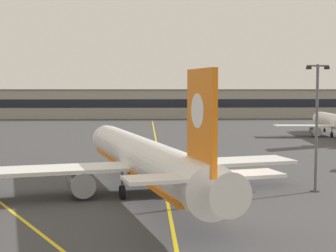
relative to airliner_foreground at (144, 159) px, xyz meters
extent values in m
plane|color=#3D3D3F|center=(2.34, -7.88, -3.37)|extent=(400.00, 400.00, 0.00)
cube|color=yellow|center=(2.34, 22.12, -3.37)|extent=(2.16, 179.99, 0.01)
cube|color=yellow|center=(-11.66, -5.88, -3.37)|extent=(28.58, 53.04, 0.01)
cylinder|color=white|center=(-0.04, 0.14, 0.13)|extent=(12.46, 35.84, 3.80)
cone|color=white|center=(-4.74, 18.86, 0.13)|extent=(4.13, 3.40, 3.61)
cone|color=white|center=(4.69, -18.67, 0.53)|extent=(3.45, 3.41, 2.85)
cube|color=orange|center=(-0.04, 0.14, -0.91)|extent=(11.69, 33.03, 0.44)
cube|color=black|center=(-4.28, 17.02, 0.80)|extent=(3.03, 1.76, 0.60)
cube|color=white|center=(-0.18, 0.72, -0.72)|extent=(32.20, 12.46, 0.36)
cylinder|color=gray|center=(-5.95, -1.76, -1.94)|extent=(3.11, 4.05, 2.30)
cylinder|color=black|center=(-6.40, 0.04, -1.94)|extent=(1.94, 0.65, 1.95)
cylinder|color=gray|center=(6.07, 1.27, -1.94)|extent=(3.11, 4.05, 2.30)
cylinder|color=black|center=(5.62, 3.06, -1.94)|extent=(1.94, 0.65, 1.95)
cube|color=orange|center=(3.82, -15.18, 4.68)|extent=(1.56, 4.75, 7.20)
cylinder|color=white|center=(3.74, -14.89, 5.40)|extent=(1.01, 2.43, 2.40)
cube|color=white|center=(3.96, -15.76, 0.99)|extent=(11.35, 5.40, 0.24)
cylinder|color=#4C4C51|center=(-3.57, 14.20, -1.89)|extent=(0.24, 0.24, 1.60)
cylinder|color=black|center=(-3.57, 14.20, -2.92)|extent=(0.61, 0.97, 0.90)
cylinder|color=#4C4C51|center=(-2.07, -2.43, -1.59)|extent=(0.24, 0.24, 1.60)
cylinder|color=black|center=(-2.07, -2.43, -2.72)|extent=(0.70, 1.36, 1.30)
cylinder|color=#4C4C51|center=(2.97, -1.16, -1.59)|extent=(0.24, 0.24, 1.60)
cylinder|color=black|center=(2.97, -1.16, -2.72)|extent=(0.70, 1.36, 1.30)
cone|color=white|center=(43.18, 73.72, -0.38)|extent=(3.27, 2.48, 3.09)
cube|color=black|center=(43.04, 72.10, 0.19)|extent=(2.51, 1.15, 0.51)
cylinder|color=gray|center=(36.46, 57.39, -2.15)|extent=(2.22, 3.24, 1.97)
cylinder|color=black|center=(36.59, 58.96, -2.15)|extent=(1.68, 0.30, 1.67)
cylinder|color=#4C4C51|center=(42.83, 69.63, -2.11)|extent=(0.21, 0.21, 1.37)
cylinder|color=black|center=(42.83, 69.63, -2.98)|extent=(0.41, 0.80, 0.77)
cylinder|color=#4C4C51|center=(39.41, 55.76, -1.85)|extent=(0.21, 0.21, 1.37)
cylinder|color=black|center=(39.41, 55.76, -2.81)|extent=(0.44, 1.14, 1.11)
cylinder|color=#515156|center=(17.07, 0.14, 2.95)|extent=(0.28, 0.28, 12.65)
cylinder|color=#333338|center=(17.07, 0.14, -3.32)|extent=(0.90, 0.90, 0.10)
cube|color=#515156|center=(17.07, 0.14, 9.13)|extent=(2.20, 0.16, 0.16)
cube|color=black|center=(16.17, 0.14, 8.93)|extent=(0.44, 0.36, 0.28)
cube|color=black|center=(17.97, 0.14, 8.93)|extent=(0.44, 0.36, 0.28)
cone|color=orange|center=(0.63, 15.25, -3.09)|extent=(0.36, 0.36, 0.55)
cylinder|color=white|center=(0.63, 15.25, -3.07)|extent=(0.23, 0.23, 0.07)
cube|color=orange|center=(0.63, 15.25, -3.35)|extent=(0.44, 0.44, 0.03)
cube|color=#9E998E|center=(6.90, 129.90, 1.37)|extent=(160.97, 12.00, 9.48)
cube|color=black|center=(6.90, 123.85, 1.77)|extent=(154.53, 0.12, 2.80)
cube|color=slate|center=(6.90, 129.90, 6.31)|extent=(161.37, 12.40, 0.40)
camera|label=1|loc=(-0.32, -50.51, 6.97)|focal=55.83mm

